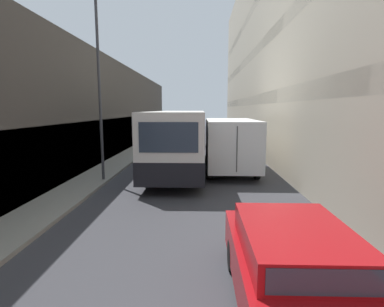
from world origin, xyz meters
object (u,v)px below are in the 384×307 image
car_hatchback (296,270)px  panel_van (187,132)px  bus (179,139)px  box_truck (229,141)px  street_lamp (98,53)px

car_hatchback → panel_van: panel_van is taller
car_hatchback → bus: (-2.64, 11.31, 0.93)m
box_truck → panel_van: box_truck is taller
bus → box_truck: size_ratio=1.41×
bus → panel_van: bearing=90.9°
car_hatchback → street_lamp: (-5.86, 8.56, 4.84)m
car_hatchback → panel_van: (-2.84, 23.70, 0.40)m
bus → street_lamp: street_lamp is taller
bus → box_truck: bearing=8.9°
box_truck → panel_van: bearing=103.4°
bus → car_hatchback: bearing=-76.9°
street_lamp → car_hatchback: bearing=-55.6°
car_hatchback → panel_van: bearing=96.8°
car_hatchback → bus: bus is taller
box_truck → street_lamp: size_ratio=0.93×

